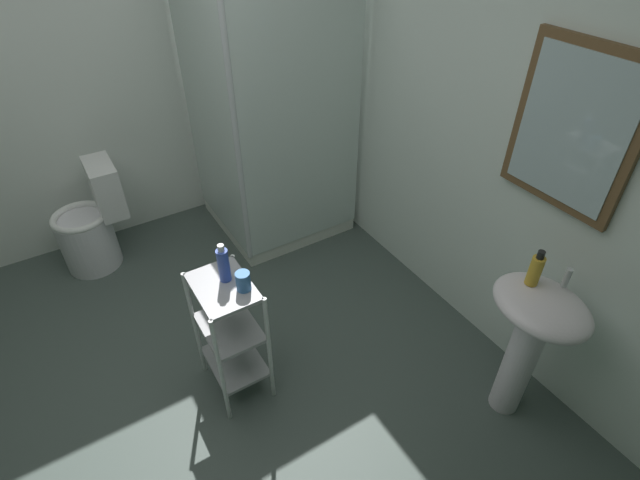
# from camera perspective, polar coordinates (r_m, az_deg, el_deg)

# --- Properties ---
(ground_plane) EXTENTS (4.20, 4.20, 0.02)m
(ground_plane) POSITION_cam_1_polar(r_m,az_deg,el_deg) (2.84, -16.61, -18.85)
(ground_plane) COLOR #44514B
(wall_back) EXTENTS (4.20, 0.14, 2.50)m
(wall_back) POSITION_cam_1_polar(r_m,az_deg,el_deg) (2.77, 17.52, 14.04)
(wall_back) COLOR white
(wall_back) RESTS_ON ground_plane
(wall_left) EXTENTS (0.10, 4.20, 2.50)m
(wall_left) POSITION_cam_1_polar(r_m,az_deg,el_deg) (3.66, -29.81, 16.59)
(wall_left) COLOR white
(wall_left) RESTS_ON ground_plane
(shower_stall) EXTENTS (0.92, 0.92, 2.00)m
(shower_stall) POSITION_cam_1_polar(r_m,az_deg,el_deg) (3.63, -6.13, 7.41)
(shower_stall) COLOR white
(shower_stall) RESTS_ON ground_plane
(pedestal_sink) EXTENTS (0.46, 0.37, 0.81)m
(pedestal_sink) POSITION_cam_1_polar(r_m,az_deg,el_deg) (2.49, 23.82, -9.86)
(pedestal_sink) COLOR white
(pedestal_sink) RESTS_ON ground_plane
(sink_faucet) EXTENTS (0.03, 0.03, 0.10)m
(sink_faucet) POSITION_cam_1_polar(r_m,az_deg,el_deg) (2.40, 27.25, -4.00)
(sink_faucet) COLOR silver
(sink_faucet) RESTS_ON pedestal_sink
(toilet) EXTENTS (0.37, 0.49, 0.76)m
(toilet) POSITION_cam_1_polar(r_m,az_deg,el_deg) (3.71, -25.44, 1.49)
(toilet) COLOR white
(toilet) RESTS_ON ground_plane
(storage_cart) EXTENTS (0.38, 0.28, 0.74)m
(storage_cart) POSITION_cam_1_polar(r_m,az_deg,el_deg) (2.53, -10.67, -10.37)
(storage_cart) COLOR silver
(storage_cart) RESTS_ON ground_plane
(hand_soap_bottle) EXTENTS (0.06, 0.06, 0.18)m
(hand_soap_bottle) POSITION_cam_1_polar(r_m,az_deg,el_deg) (2.33, 24.21, -3.24)
(hand_soap_bottle) COLOR gold
(hand_soap_bottle) RESTS_ON pedestal_sink
(shampoo_bottle_blue) EXTENTS (0.06, 0.06, 0.21)m
(shampoo_bottle_blue) POSITION_cam_1_polar(r_m,az_deg,el_deg) (2.28, -11.39, -2.86)
(shampoo_bottle_blue) COLOR #3751B1
(shampoo_bottle_blue) RESTS_ON storage_cart
(rinse_cup) EXTENTS (0.07, 0.07, 0.10)m
(rinse_cup) POSITION_cam_1_polar(r_m,az_deg,el_deg) (2.25, -9.11, -4.85)
(rinse_cup) COLOR #3870B2
(rinse_cup) RESTS_ON storage_cart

